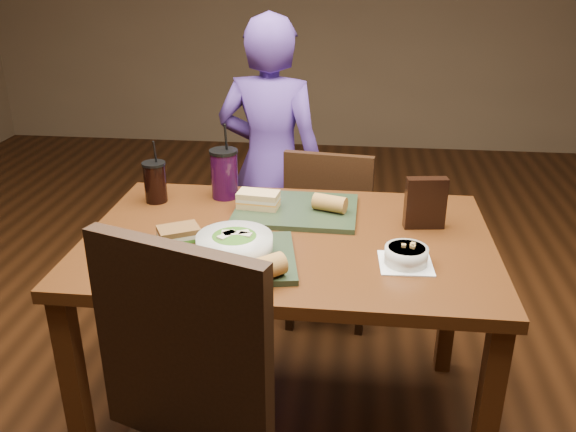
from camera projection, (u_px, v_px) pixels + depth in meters
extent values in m
plane|color=#381C0B|center=(288.00, 419.00, 2.26)|extent=(6.00, 6.00, 0.00)
cube|color=#4B260F|center=(77.00, 397.00, 1.84)|extent=(0.06, 0.06, 0.71)
cube|color=#4B260F|center=(485.00, 430.00, 1.71)|extent=(0.06, 0.06, 0.71)
cube|color=#4B260F|center=(154.00, 277.00, 2.52)|extent=(0.06, 0.06, 0.71)
cube|color=#4B260F|center=(450.00, 293.00, 2.39)|extent=(0.06, 0.06, 0.71)
cube|color=#4B260F|center=(288.00, 242.00, 1.97)|extent=(1.30, 0.85, 0.04)
cube|color=black|center=(181.00, 351.00, 1.37)|extent=(0.44, 0.19, 0.53)
cube|color=black|center=(328.00, 239.00, 2.77)|extent=(0.41, 0.41, 0.03)
cube|color=black|center=(327.00, 204.00, 2.52)|extent=(0.37, 0.08, 0.44)
cube|color=black|center=(290.00, 293.00, 2.72)|extent=(0.03, 0.03, 0.38)
cube|color=black|center=(361.00, 297.00, 2.69)|extent=(0.03, 0.03, 0.38)
cube|color=black|center=(297.00, 261.00, 3.01)|extent=(0.03, 0.03, 0.38)
cube|color=black|center=(361.00, 264.00, 2.98)|extent=(0.03, 0.03, 0.38)
imported|color=#4F3289|center=(271.00, 166.00, 2.81)|extent=(0.54, 0.40, 1.37)
cube|color=#212E1C|center=(223.00, 259.00, 1.79)|extent=(0.47, 0.39, 0.02)
cube|color=#212E1C|center=(296.00, 210.00, 2.13)|extent=(0.43, 0.33, 0.02)
cylinder|color=silver|center=(235.00, 246.00, 1.78)|extent=(0.22, 0.22, 0.07)
ellipsoid|color=#427219|center=(234.00, 242.00, 1.77)|extent=(0.18, 0.18, 0.06)
cube|color=beige|center=(224.00, 237.00, 1.75)|extent=(0.04, 0.05, 0.01)
cube|color=beige|center=(229.00, 233.00, 1.77)|extent=(0.05, 0.04, 0.01)
cube|color=beige|center=(245.00, 235.00, 1.76)|extent=(0.04, 0.03, 0.01)
cube|color=beige|center=(243.00, 233.00, 1.77)|extent=(0.04, 0.04, 0.01)
cube|color=beige|center=(231.00, 234.00, 1.76)|extent=(0.04, 0.04, 0.01)
cube|color=beige|center=(228.00, 233.00, 1.77)|extent=(0.04, 0.03, 0.01)
cube|color=white|center=(405.00, 263.00, 1.78)|extent=(0.16, 0.16, 0.00)
cylinder|color=silver|center=(406.00, 255.00, 1.77)|extent=(0.13, 0.13, 0.05)
cylinder|color=black|center=(407.00, 249.00, 1.76)|extent=(0.11, 0.11, 0.01)
cube|color=#B28947|center=(413.00, 247.00, 1.76)|extent=(0.02, 0.02, 0.01)
cube|color=#B28947|center=(404.00, 246.00, 1.76)|extent=(0.01, 0.01, 0.01)
cube|color=#B28947|center=(413.00, 244.00, 1.77)|extent=(0.02, 0.02, 0.01)
cube|color=#B28947|center=(412.00, 246.00, 1.76)|extent=(0.02, 0.02, 0.01)
cube|color=#593819|center=(179.00, 242.00, 1.86)|extent=(0.15, 0.13, 0.02)
cube|color=#3F721E|center=(179.00, 238.00, 1.85)|extent=(0.15, 0.13, 0.01)
cube|color=beige|center=(179.00, 234.00, 1.85)|extent=(0.15, 0.13, 0.01)
cube|color=#593819|center=(178.00, 230.00, 1.84)|extent=(0.15, 0.13, 0.02)
cube|color=tan|center=(258.00, 204.00, 2.13)|extent=(0.15, 0.09, 0.02)
cube|color=orange|center=(258.00, 201.00, 2.12)|extent=(0.15, 0.09, 0.01)
cube|color=beige|center=(258.00, 199.00, 2.12)|extent=(0.15, 0.09, 0.01)
cube|color=tan|center=(258.00, 195.00, 2.11)|extent=(0.15, 0.09, 0.02)
cylinder|color=#AD7533|center=(262.00, 269.00, 1.65)|extent=(0.14, 0.13, 0.06)
cylinder|color=#AD7533|center=(330.00, 203.00, 2.09)|extent=(0.13, 0.09, 0.06)
cylinder|color=black|center=(155.00, 183.00, 2.20)|extent=(0.08, 0.08, 0.14)
cylinder|color=black|center=(153.00, 164.00, 2.17)|extent=(0.08, 0.08, 0.01)
cylinder|color=black|center=(155.00, 153.00, 2.16)|extent=(0.01, 0.02, 0.09)
cylinder|color=black|center=(224.00, 175.00, 2.24)|extent=(0.10, 0.10, 0.17)
cylinder|color=black|center=(223.00, 151.00, 2.20)|extent=(0.10, 0.10, 0.01)
cylinder|color=black|center=(226.00, 138.00, 2.18)|extent=(0.01, 0.03, 0.11)
cube|color=black|center=(425.00, 203.00, 1.99)|extent=(0.14, 0.06, 0.17)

